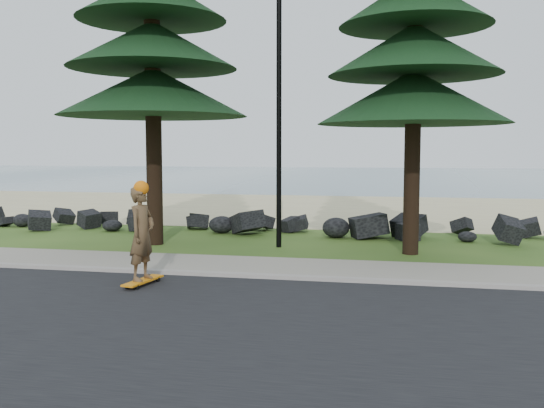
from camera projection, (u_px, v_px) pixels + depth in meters
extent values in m
plane|color=#2B4C17|center=(252.00, 270.00, 13.42)|extent=(160.00, 160.00, 0.00)
cube|color=black|center=(181.00, 327.00, 9.03)|extent=(160.00, 7.00, 0.02)
cube|color=gray|center=(241.00, 276.00, 12.54)|extent=(160.00, 0.20, 0.10)
cube|color=gray|center=(254.00, 266.00, 13.61)|extent=(160.00, 2.00, 0.08)
cube|color=tan|center=(326.00, 208.00, 27.57)|extent=(160.00, 15.00, 0.01)
cube|color=#3E6876|center=(365.00, 175.00, 63.20)|extent=(160.00, 58.00, 0.01)
cylinder|color=black|center=(152.00, 8.00, 16.47)|extent=(0.44, 0.44, 13.00)
cylinder|color=black|center=(415.00, 14.00, 14.93)|extent=(0.40, 0.40, 12.00)
cylinder|color=black|center=(279.00, 99.00, 16.19)|extent=(0.14, 0.14, 8.00)
cube|color=orange|center=(143.00, 281.00, 11.79)|extent=(0.45, 1.13, 0.04)
imported|color=brown|center=(142.00, 233.00, 11.71)|extent=(0.54, 0.73, 1.83)
sphere|color=orange|center=(141.00, 188.00, 11.63)|extent=(0.29, 0.29, 0.29)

